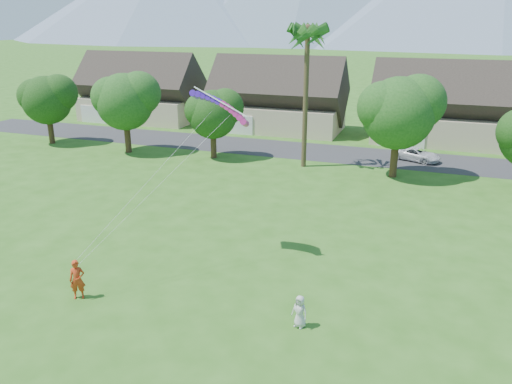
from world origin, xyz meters
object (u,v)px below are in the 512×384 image
at_px(watcher, 300,311).
at_px(parafoil_kite, 222,104).
at_px(parked_car, 417,154).
at_px(kite_flyer, 77,280).

distance_m(watcher, parafoil_kite, 11.41).
bearing_deg(parked_car, kite_flyer, 177.84).
height_order(kite_flyer, parafoil_kite, parafoil_kite).
height_order(watcher, parafoil_kite, parafoil_kite).
xyz_separation_m(kite_flyer, parked_car, (14.13, 31.35, -0.39)).
distance_m(kite_flyer, parked_car, 34.39).
bearing_deg(parafoil_kite, watcher, -46.35).
bearing_deg(parafoil_kite, kite_flyer, -126.11).
bearing_deg(parked_car, parafoil_kite, -179.11).
xyz_separation_m(parked_car, parafoil_kite, (-9.43, -24.29, 7.98)).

